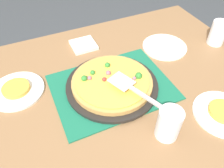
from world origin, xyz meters
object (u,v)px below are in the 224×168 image
at_px(plate_far_right, 17,91).
at_px(cup_far, 169,124).
at_px(served_slice_right, 16,88).
at_px(plate_side, 165,47).
at_px(cup_near, 218,33).
at_px(served_slice_left, 224,111).
at_px(pizza, 112,82).
at_px(napkin_stack, 84,45).
at_px(pizza_server, 131,87).
at_px(pizza_pan, 112,85).
at_px(plate_near_left, 223,114).

height_order(plate_far_right, cup_far, cup_far).
height_order(served_slice_right, cup_far, cup_far).
bearing_deg(cup_far, plate_side, -123.35).
bearing_deg(cup_near, served_slice_left, 51.14).
xyz_separation_m(pizza, served_slice_right, (0.36, -0.14, -0.02)).
xyz_separation_m(plate_side, cup_far, (0.28, 0.43, 0.06)).
bearing_deg(napkin_stack, pizza, 92.06).
bearing_deg(served_slice_left, plate_side, -95.13).
bearing_deg(cup_near, pizza_server, 15.75).
bearing_deg(cup_near, napkin_stack, -21.90).
bearing_deg(cup_near, pizza, 6.67).
xyz_separation_m(pizza_pan, pizza, (-0.00, -0.00, 0.02)).
distance_m(plate_near_left, cup_far, 0.25).
bearing_deg(pizza_server, pizza, -68.19).
bearing_deg(cup_far, served_slice_left, 175.89).
bearing_deg(pizza_server, plate_near_left, 143.60).
relative_size(pizza, served_slice_right, 3.00).
xyz_separation_m(plate_near_left, cup_near, (-0.30, -0.37, 0.06)).
height_order(served_slice_right, napkin_stack, served_slice_right).
bearing_deg(plate_near_left, pizza, -43.23).
bearing_deg(pizza, pizza_pan, 70.71).
bearing_deg(plate_near_left, served_slice_left, 0.00).
bearing_deg(plate_far_right, served_slice_left, 147.28).
xyz_separation_m(served_slice_left, pizza_server, (0.28, -0.21, 0.05)).
height_order(pizza, cup_far, cup_far).
distance_m(pizza_pan, pizza, 0.02).
relative_size(cup_near, pizza_server, 0.52).
height_order(cup_near, pizza_server, cup_near).
bearing_deg(cup_near, served_slice_right, -3.93).
height_order(plate_near_left, plate_side, same).
height_order(pizza_pan, plate_far_right, pizza_pan).
relative_size(plate_far_right, served_slice_right, 2.00).
distance_m(pizza, cup_near, 0.62).
xyz_separation_m(pizza_pan, plate_near_left, (-0.32, 0.30, -0.01)).
distance_m(cup_far, napkin_stack, 0.61).
bearing_deg(pizza, plate_side, -157.94).
height_order(pizza_pan, served_slice_right, served_slice_right).
bearing_deg(napkin_stack, pizza_pan, 92.02).
bearing_deg(cup_far, plate_near_left, 175.89).
relative_size(pizza, plate_far_right, 1.50).
relative_size(pizza_pan, cup_far, 3.17).
bearing_deg(pizza_pan, plate_near_left, 136.86).
bearing_deg(served_slice_left, pizza_pan, -43.14).
xyz_separation_m(plate_near_left, napkin_stack, (0.33, -0.62, 0.00)).
relative_size(plate_side, cup_far, 1.83).
bearing_deg(pizza, plate_far_right, -20.95).
height_order(pizza_server, napkin_stack, pizza_server).
relative_size(plate_side, cup_near, 1.83).
bearing_deg(napkin_stack, served_slice_left, 117.86).
bearing_deg(pizza_pan, pizza, -109.29).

